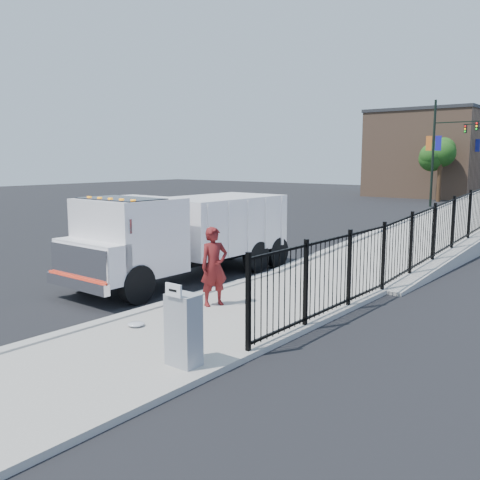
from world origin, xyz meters
The scene contains 14 objects.
ground centered at (0.00, 0.00, 0.00)m, with size 120.00×120.00×0.00m, color black.
sidewalk centered at (1.93, -2.00, 0.06)m, with size 3.55×12.00×0.12m, color #9E998E.
curb centered at (0.00, -2.00, 0.08)m, with size 0.30×12.00×0.16m, color #ADAAA3.
ramp centered at (2.12, 16.00, 0.00)m, with size 3.95×24.00×1.70m, color #9E998E.
iron_fence centered at (3.55, 12.00, 0.90)m, with size 0.10×28.00×1.80m, color black.
truck centered at (-1.90, 1.81, 1.48)m, with size 2.61×7.72×2.63m.
worker centered at (1.01, -0.04, 1.07)m, with size 0.70×0.46×1.91m, color maroon.
utility_cabinet centered at (3.10, -3.23, 0.75)m, with size 0.55×0.40×1.25m, color gray.
arrow_sign centered at (3.10, -3.45, 1.48)m, with size 0.35×0.04×0.22m, color white.
debris centered at (0.80, -2.32, 0.17)m, with size 0.36×0.36×0.09m, color silver.
light_pole_0 centered at (-4.33, 31.71, 4.36)m, with size 3.77×0.22×8.00m.
light_pole_2 centered at (-3.90, 40.69, 4.36)m, with size 3.77×0.22×8.00m.
tree_0 centered at (-5.72, 36.85, 3.93)m, with size 2.45×2.45×5.22m.
building centered at (-9.00, 44.00, 4.00)m, with size 10.00×10.00×8.00m, color #8C664C.
Camera 1 is at (9.30, -9.52, 3.63)m, focal length 40.00 mm.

